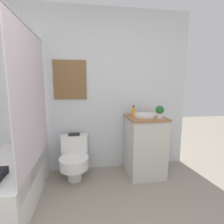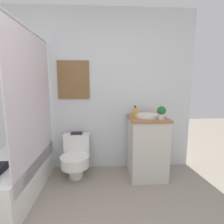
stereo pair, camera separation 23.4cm
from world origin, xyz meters
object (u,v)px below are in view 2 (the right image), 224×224
at_px(sink, 147,116).
at_px(potted_plant, 161,112).
at_px(book_on_tank, 77,133).
at_px(toilet, 76,156).
at_px(soap_bottle, 135,112).

relative_size(sink, potted_plant, 2.14).
height_order(sink, book_on_tank, sink).
relative_size(toilet, soap_bottle, 3.66).
relative_size(toilet, book_on_tank, 3.67).
bearing_deg(soap_bottle, potted_plant, -31.35).
bearing_deg(soap_bottle, toilet, 179.45).
bearing_deg(toilet, soap_bottle, -0.55).
distance_m(potted_plant, book_on_tank, 1.30).
bearing_deg(soap_bottle, sink, -1.77).
height_order(toilet, soap_bottle, soap_bottle).
bearing_deg(sink, book_on_tank, 172.00).
xyz_separation_m(toilet, sink, (1.06, -0.01, 0.60)).
bearing_deg(soap_bottle, book_on_tank, 170.72).
distance_m(soap_bottle, book_on_tank, 0.95).
xyz_separation_m(sink, potted_plant, (0.14, -0.19, 0.08)).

